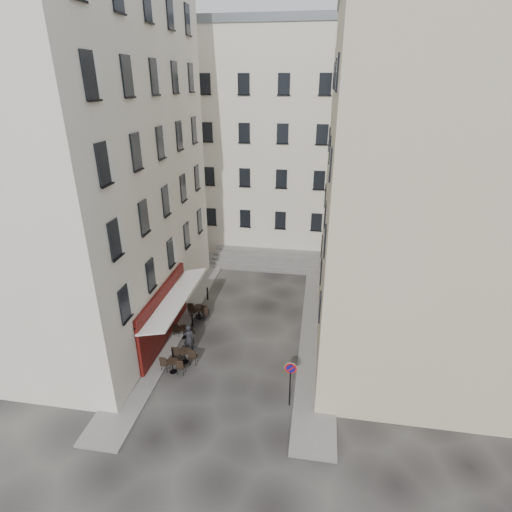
% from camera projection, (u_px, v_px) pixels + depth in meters
% --- Properties ---
extents(ground, '(90.00, 90.00, 0.00)m').
position_uv_depth(ground, '(235.00, 357.00, 22.38)').
color(ground, black).
rests_on(ground, ground).
extents(sidewalk_left, '(2.00, 22.00, 0.12)m').
position_uv_depth(sidewalk_left, '(182.00, 312.00, 26.62)').
color(sidewalk_left, slate).
rests_on(sidewalk_left, ground).
extents(sidewalk_right, '(2.00, 18.00, 0.12)m').
position_uv_depth(sidewalk_right, '(317.00, 333.00, 24.40)').
color(sidewalk_right, slate).
rests_on(sidewalk_right, ground).
extents(building_left, '(12.20, 16.20, 20.60)m').
position_uv_depth(building_left, '(60.00, 157.00, 22.47)').
color(building_left, beige).
rests_on(building_left, ground).
extents(building_right, '(12.20, 14.20, 18.60)m').
position_uv_depth(building_right, '(448.00, 186.00, 20.25)').
color(building_right, tan).
rests_on(building_right, ground).
extents(building_back, '(18.20, 10.20, 18.60)m').
position_uv_depth(building_back, '(266.00, 140.00, 35.94)').
color(building_back, beige).
rests_on(building_back, ground).
extents(cafe_storefront, '(1.74, 7.30, 3.50)m').
position_uv_depth(cafe_storefront, '(165.00, 313.00, 23.15)').
color(cafe_storefront, '#440D09').
rests_on(cafe_storefront, ground).
extents(stone_steps, '(9.00, 3.15, 0.80)m').
position_uv_depth(stone_steps, '(266.00, 260.00, 33.58)').
color(stone_steps, slate).
rests_on(stone_steps, ground).
extents(bollard_near, '(0.12, 0.12, 0.98)m').
position_uv_depth(bollard_near, '(173.00, 355.00, 21.74)').
color(bollard_near, black).
rests_on(bollard_near, ground).
extents(bollard_mid, '(0.12, 0.12, 0.98)m').
position_uv_depth(bollard_mid, '(192.00, 320.00, 24.90)').
color(bollard_mid, black).
rests_on(bollard_mid, ground).
extents(bollard_far, '(0.12, 0.12, 0.98)m').
position_uv_depth(bollard_far, '(207.00, 293.00, 28.06)').
color(bollard_far, black).
rests_on(bollard_far, ground).
extents(no_parking_sign, '(0.57, 0.10, 2.48)m').
position_uv_depth(no_parking_sign, '(290.00, 376.00, 18.37)').
color(no_parking_sign, black).
rests_on(no_parking_sign, ground).
extents(bistro_table_a, '(1.33, 0.62, 0.93)m').
position_uv_depth(bistro_table_a, '(173.00, 365.00, 21.05)').
color(bistro_table_a, black).
rests_on(bistro_table_a, ground).
extents(bistro_table_b, '(1.40, 0.65, 0.98)m').
position_uv_depth(bistro_table_b, '(185.00, 355.00, 21.79)').
color(bistro_table_b, black).
rests_on(bistro_table_b, ground).
extents(bistro_table_c, '(1.32, 0.62, 0.93)m').
position_uv_depth(bistro_table_c, '(184.00, 331.00, 23.89)').
color(bistro_table_c, black).
rests_on(bistro_table_c, ground).
extents(bistro_table_d, '(1.27, 0.59, 0.89)m').
position_uv_depth(bistro_table_d, '(200.00, 312.00, 25.85)').
color(bistro_table_d, black).
rests_on(bistro_table_d, ground).
extents(bistro_table_e, '(1.39, 0.65, 0.98)m').
position_uv_depth(bistro_table_e, '(199.00, 310.00, 26.04)').
color(bistro_table_e, black).
rests_on(bistro_table_e, ground).
extents(pedestrian, '(0.73, 0.57, 1.77)m').
position_uv_depth(pedestrian, '(189.00, 339.00, 22.51)').
color(pedestrian, black).
rests_on(pedestrian, ground).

